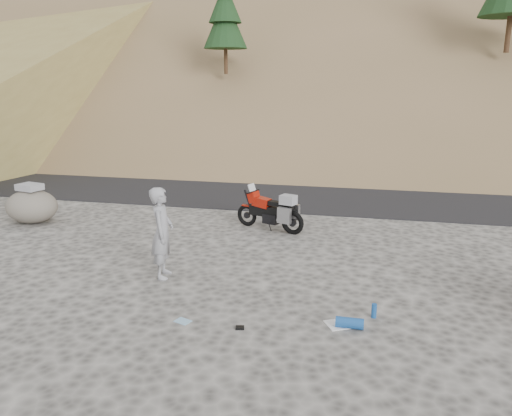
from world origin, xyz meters
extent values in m
plane|color=#42403D|center=(0.00, 0.00, 0.00)|extent=(140.00, 140.00, 0.00)
cube|color=black|center=(0.00, 9.00, 0.00)|extent=(120.00, 7.00, 0.05)
cube|color=brown|center=(2.00, 30.00, 8.00)|extent=(110.00, 51.90, 46.72)
cube|color=brown|center=(2.00, 30.00, 8.30)|extent=(110.00, 43.28, 36.46)
cylinder|color=#352413|center=(-4.00, 14.00, 4.90)|extent=(0.17, 0.17, 1.40)
cone|color=black|center=(-4.00, 14.00, 6.44)|extent=(2.00, 2.00, 2.25)
cone|color=black|center=(-4.00, 14.00, 7.29)|extent=(1.50, 1.50, 1.76)
cylinder|color=#352413|center=(8.00, 15.00, 5.94)|extent=(0.22, 0.22, 1.82)
torus|color=black|center=(-0.49, 3.95, 0.30)|extent=(0.60, 0.30, 0.60)
cylinder|color=black|center=(-0.49, 3.95, 0.30)|extent=(0.19, 0.11, 0.18)
torus|color=black|center=(0.84, 3.49, 0.30)|extent=(0.64, 0.33, 0.64)
cylinder|color=black|center=(0.84, 3.49, 0.30)|extent=(0.21, 0.13, 0.20)
cylinder|color=black|center=(-0.42, 3.93, 0.64)|extent=(0.34, 0.16, 0.74)
cylinder|color=black|center=(-0.30, 3.89, 0.98)|extent=(0.22, 0.55, 0.04)
cube|color=black|center=(0.15, 3.73, 0.50)|extent=(1.10, 0.57, 0.27)
cube|color=black|center=(0.24, 3.70, 0.32)|extent=(0.48, 0.39, 0.25)
cube|color=#941308|center=(-0.05, 3.80, 0.73)|extent=(0.54, 0.41, 0.28)
cube|color=#941308|center=(-0.28, 3.88, 0.84)|extent=(0.36, 0.38, 0.32)
cube|color=silver|center=(-0.34, 3.90, 1.07)|extent=(0.19, 0.29, 0.23)
cube|color=black|center=(0.36, 3.65, 0.75)|extent=(0.54, 0.35, 0.11)
cube|color=black|center=(0.69, 3.54, 0.71)|extent=(0.35, 0.26, 0.09)
cube|color=#A7A8AC|center=(0.65, 3.30, 0.53)|extent=(0.38, 0.22, 0.41)
cube|color=#A7A8AC|center=(0.80, 3.75, 0.53)|extent=(0.38, 0.22, 0.41)
cube|color=gray|center=(0.71, 3.53, 0.89)|extent=(0.46, 0.42, 0.24)
cube|color=#941308|center=(-0.49, 3.95, 0.57)|extent=(0.29, 0.19, 0.04)
cylinder|color=black|center=(0.22, 3.53, 0.16)|extent=(0.08, 0.19, 0.33)
cylinder|color=#A7A8AC|center=(0.62, 3.43, 0.36)|extent=(0.42, 0.21, 0.12)
imported|color=gray|center=(-1.23, 0.01, 0.00)|extent=(0.57, 0.75, 1.84)
ellipsoid|color=#57524A|center=(-6.40, 2.91, 0.47)|extent=(1.81, 1.71, 0.93)
cube|color=gray|center=(-6.40, 2.91, 1.02)|extent=(0.74, 0.63, 0.18)
cube|color=white|center=(2.37, -1.29, 0.01)|extent=(0.54, 0.52, 0.01)
cylinder|color=#17498F|center=(2.53, -1.37, 0.09)|extent=(0.44, 0.18, 0.18)
cylinder|color=#17498F|center=(2.91, -0.90, 0.12)|extent=(0.10, 0.10, 0.24)
cube|color=black|center=(0.84, -1.79, 0.02)|extent=(0.15, 0.13, 0.04)
cube|color=#82ADCA|center=(-0.14, -1.76, 0.01)|extent=(0.30, 0.26, 0.01)
camera|label=1|loc=(2.73, -8.76, 3.79)|focal=35.00mm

